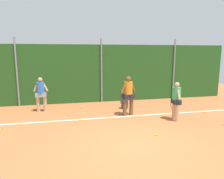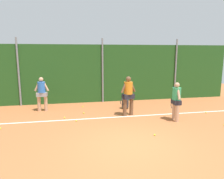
% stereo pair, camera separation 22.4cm
% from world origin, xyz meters
% --- Properties ---
extents(ground_plane, '(24.80, 24.80, 0.00)m').
position_xyz_m(ground_plane, '(0.00, 1.85, 0.00)').
color(ground_plane, '#B76638').
extents(hedge_fence_backdrop, '(16.12, 0.25, 3.40)m').
position_xyz_m(hedge_fence_backdrop, '(0.00, 6.29, 1.70)').
color(hedge_fence_backdrop, '#23511E').
rests_on(hedge_fence_backdrop, ground_plane).
extents(fence_post_left, '(0.10, 0.10, 3.75)m').
position_xyz_m(fence_post_left, '(-4.65, 6.11, 1.87)').
color(fence_post_left, gray).
rests_on(fence_post_left, ground_plane).
extents(fence_post_center, '(0.10, 0.10, 3.75)m').
position_xyz_m(fence_post_center, '(0.00, 6.11, 1.87)').
color(fence_post_center, gray).
rests_on(fence_post_center, ground_plane).
extents(fence_post_right, '(0.10, 0.10, 3.75)m').
position_xyz_m(fence_post_right, '(4.65, 6.11, 1.87)').
color(fence_post_right, gray).
rests_on(fence_post_right, ground_plane).
extents(court_baseline_paint, '(11.78, 0.10, 0.01)m').
position_xyz_m(court_baseline_paint, '(0.00, 3.00, 0.00)').
color(court_baseline_paint, white).
rests_on(court_baseline_paint, ground_plane).
extents(player_foreground_near, '(0.36, 0.79, 1.69)m').
position_xyz_m(player_foreground_near, '(2.60, 2.04, 0.94)').
color(player_foreground_near, tan).
rests_on(player_foreground_near, ground_plane).
extents(player_midcourt, '(0.81, 0.45, 1.86)m').
position_xyz_m(player_midcourt, '(0.77, 3.18, 1.04)').
color(player_midcourt, brown).
rests_on(player_midcourt, ground_plane).
extents(player_backcourt_far, '(0.72, 0.37, 1.73)m').
position_xyz_m(player_backcourt_far, '(-3.30, 4.73, 0.97)').
color(player_backcourt_far, tan).
rests_on(player_backcourt_far, ground_plane).
extents(ball_hopper, '(0.36, 0.36, 0.51)m').
position_xyz_m(ball_hopper, '(0.94, 4.36, 0.29)').
color(ball_hopper, '#2D2D33').
rests_on(ball_hopper, ground_plane).
extents(tennis_ball_0, '(0.07, 0.07, 0.07)m').
position_xyz_m(tennis_ball_0, '(3.67, 4.18, 0.03)').
color(tennis_ball_0, '#CCDB33').
rests_on(tennis_ball_0, ground_plane).
extents(tennis_ball_1, '(0.07, 0.07, 0.07)m').
position_xyz_m(tennis_ball_1, '(1.06, 0.60, 0.03)').
color(tennis_ball_1, '#CCDB33').
rests_on(tennis_ball_1, ground_plane).
extents(tennis_ball_2, '(0.07, 0.07, 0.07)m').
position_xyz_m(tennis_ball_2, '(-1.26, 5.08, 0.03)').
color(tennis_ball_2, '#CCDB33').
rests_on(tennis_ball_2, ground_plane).
extents(tennis_ball_3, '(0.07, 0.07, 0.07)m').
position_xyz_m(tennis_ball_3, '(4.63, 2.79, 0.03)').
color(tennis_ball_3, '#CCDB33').
rests_on(tennis_ball_3, ground_plane).
extents(tennis_ball_4, '(0.07, 0.07, 0.07)m').
position_xyz_m(tennis_ball_4, '(4.37, 5.24, 0.03)').
color(tennis_ball_4, '#CCDB33').
rests_on(tennis_ball_4, ground_plane).
extents(tennis_ball_5, '(0.07, 0.07, 0.07)m').
position_xyz_m(tennis_ball_5, '(-4.60, 2.35, 0.03)').
color(tennis_ball_5, '#CCDB33').
rests_on(tennis_ball_5, ground_plane).
extents(tennis_ball_6, '(0.07, 0.07, 0.07)m').
position_xyz_m(tennis_ball_6, '(-2.18, 3.27, 0.03)').
color(tennis_ball_6, '#CCDB33').
rests_on(tennis_ball_6, ground_plane).
extents(tennis_ball_7, '(0.07, 0.07, 0.07)m').
position_xyz_m(tennis_ball_7, '(4.27, 1.06, 0.03)').
color(tennis_ball_7, '#CCDB33').
rests_on(tennis_ball_7, ground_plane).
extents(tennis_ball_8, '(0.07, 0.07, 0.07)m').
position_xyz_m(tennis_ball_8, '(-1.28, 3.83, 0.03)').
color(tennis_ball_8, '#CCDB33').
rests_on(tennis_ball_8, ground_plane).
extents(tennis_ball_9, '(0.07, 0.07, 0.07)m').
position_xyz_m(tennis_ball_9, '(-1.67, 2.71, 0.03)').
color(tennis_ball_9, '#CCDB33').
rests_on(tennis_ball_9, ground_plane).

